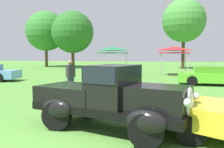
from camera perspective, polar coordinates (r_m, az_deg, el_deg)
The scene contains 9 objects.
ground_plane at distance 6.47m, azimuth -7.95°, elevation -13.18°, with size 120.00×120.00×0.00m, color #4C8433.
feature_pickup_truck at distance 6.34m, azimuth -0.27°, elevation -5.45°, with size 4.40×2.76×1.70m.
show_car_lime at distance 16.75m, azimuth 22.19°, elevation -0.39°, with size 4.18×1.84×1.22m.
spectator_between_cars at distance 12.01m, azimuth -9.68°, elevation -0.48°, with size 0.43×0.46×1.69m.
canopy_tent_left_field at distance 24.28m, azimuth 0.20°, elevation 5.72°, with size 2.65×2.65×2.71m.
canopy_tent_center_field at distance 23.57m, azimuth 14.31°, elevation 5.61°, with size 2.67×2.67×2.71m.
treeline_far_left at distance 40.10m, azimuth -15.24°, elevation 9.68°, with size 6.22×6.22×8.71m.
treeline_mid_left at distance 35.66m, azimuth -9.22°, elevation 9.66°, with size 6.00×6.00×8.12m.
treeline_center at distance 34.75m, azimuth 16.48°, elevation 11.89°, with size 5.81×5.81×9.38m.
Camera 1 is at (2.12, -5.78, 1.98)m, focal length 39.01 mm.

